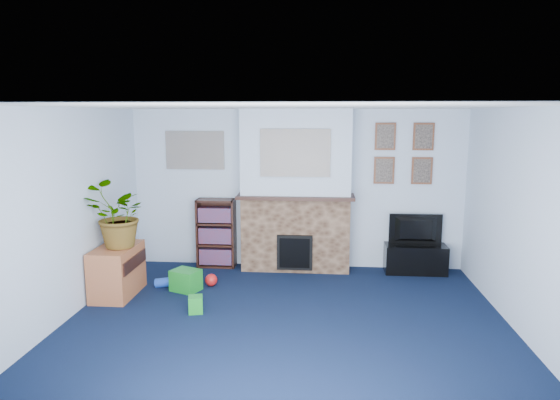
# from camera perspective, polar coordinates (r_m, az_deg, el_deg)

# --- Properties ---
(floor) EXTENTS (5.00, 4.50, 0.01)m
(floor) POSITION_cam_1_polar(r_m,az_deg,el_deg) (5.74, 0.63, -14.11)
(floor) COLOR black
(floor) RESTS_ON ground
(ceiling) EXTENTS (5.00, 4.50, 0.01)m
(ceiling) POSITION_cam_1_polar(r_m,az_deg,el_deg) (5.24, 0.68, 10.62)
(ceiling) COLOR white
(ceiling) RESTS_ON wall_back
(wall_back) EXTENTS (5.00, 0.04, 2.40)m
(wall_back) POSITION_cam_1_polar(r_m,az_deg,el_deg) (7.57, 1.90, 1.26)
(wall_back) COLOR silver
(wall_back) RESTS_ON ground
(wall_front) EXTENTS (5.00, 0.04, 2.40)m
(wall_front) POSITION_cam_1_polar(r_m,az_deg,el_deg) (3.21, -2.34, -10.77)
(wall_front) COLOR silver
(wall_front) RESTS_ON ground
(wall_left) EXTENTS (0.04, 4.50, 2.40)m
(wall_left) POSITION_cam_1_polar(r_m,az_deg,el_deg) (6.08, -23.58, -1.70)
(wall_left) COLOR silver
(wall_left) RESTS_ON ground
(wall_right) EXTENTS (0.04, 4.50, 2.40)m
(wall_right) POSITION_cam_1_polar(r_m,az_deg,el_deg) (5.75, 26.35, -2.51)
(wall_right) COLOR silver
(wall_right) RESTS_ON ground
(chimney_breast) EXTENTS (1.72, 0.50, 2.40)m
(chimney_breast) POSITION_cam_1_polar(r_m,az_deg,el_deg) (7.37, 1.81, 0.90)
(chimney_breast) COLOR brown
(chimney_breast) RESTS_ON ground
(collage_main) EXTENTS (1.00, 0.03, 0.68)m
(collage_main) POSITION_cam_1_polar(r_m,az_deg,el_deg) (7.10, 1.75, 5.40)
(collage_main) COLOR gray
(collage_main) RESTS_ON chimney_breast
(collage_left) EXTENTS (0.90, 0.03, 0.58)m
(collage_left) POSITION_cam_1_polar(r_m,az_deg,el_deg) (7.73, -9.69, 5.63)
(collage_left) COLOR gray
(collage_left) RESTS_ON wall_back
(portrait_tl) EXTENTS (0.30, 0.03, 0.40)m
(portrait_tl) POSITION_cam_1_polar(r_m,az_deg,el_deg) (7.52, 11.94, 7.12)
(portrait_tl) COLOR brown
(portrait_tl) RESTS_ON wall_back
(portrait_tr) EXTENTS (0.30, 0.03, 0.40)m
(portrait_tr) POSITION_cam_1_polar(r_m,az_deg,el_deg) (7.61, 16.08, 6.98)
(portrait_tr) COLOR brown
(portrait_tr) RESTS_ON wall_back
(portrait_bl) EXTENTS (0.30, 0.03, 0.40)m
(portrait_bl) POSITION_cam_1_polar(r_m,az_deg,el_deg) (7.56, 11.80, 3.34)
(portrait_bl) COLOR brown
(portrait_bl) RESTS_ON wall_back
(portrait_br) EXTENTS (0.30, 0.03, 0.40)m
(portrait_br) POSITION_cam_1_polar(r_m,az_deg,el_deg) (7.65, 15.90, 3.24)
(portrait_br) COLOR brown
(portrait_br) RESTS_ON wall_back
(tv_stand) EXTENTS (0.89, 0.38, 0.42)m
(tv_stand) POSITION_cam_1_polar(r_m,az_deg,el_deg) (7.69, 15.20, -6.40)
(tv_stand) COLOR black
(tv_stand) RESTS_ON ground
(television) EXTENTS (0.78, 0.11, 0.45)m
(television) POSITION_cam_1_polar(r_m,az_deg,el_deg) (7.60, 15.32, -3.32)
(television) COLOR black
(television) RESTS_ON tv_stand
(bookshelf) EXTENTS (0.58, 0.28, 1.05)m
(bookshelf) POSITION_cam_1_polar(r_m,az_deg,el_deg) (7.73, -7.28, -3.92)
(bookshelf) COLOR black
(bookshelf) RESTS_ON ground
(sideboard) EXTENTS (0.46, 0.83, 0.64)m
(sideboard) POSITION_cam_1_polar(r_m,az_deg,el_deg) (6.84, -18.10, -7.49)
(sideboard) COLOR #AC5D37
(sideboard) RESTS_ON ground
(potted_plant) EXTENTS (1.00, 1.00, 0.84)m
(potted_plant) POSITION_cam_1_polar(r_m,az_deg,el_deg) (6.60, -18.20, -1.69)
(potted_plant) COLOR #26661E
(potted_plant) RESTS_ON sideboard
(mantel_clock) EXTENTS (0.11, 0.07, 0.15)m
(mantel_clock) POSITION_cam_1_polar(r_m,az_deg,el_deg) (7.33, 1.63, 1.13)
(mantel_clock) COLOR gold
(mantel_clock) RESTS_ON chimney_breast
(mantel_candle) EXTENTS (0.05, 0.05, 0.14)m
(mantel_candle) POSITION_cam_1_polar(r_m,az_deg,el_deg) (7.31, 3.78, 1.18)
(mantel_candle) COLOR #B2BFC6
(mantel_candle) RESTS_ON chimney_breast
(mantel_teddy) EXTENTS (0.12, 0.12, 0.12)m
(mantel_teddy) POSITION_cam_1_polar(r_m,az_deg,el_deg) (7.38, -2.77, 1.14)
(mantel_teddy) COLOR gray
(mantel_teddy) RESTS_ON chimney_breast
(mantel_can) EXTENTS (0.06, 0.06, 0.12)m
(mantel_can) POSITION_cam_1_polar(r_m,az_deg,el_deg) (7.32, 7.28, 0.97)
(mantel_can) COLOR #198C26
(mantel_can) RESTS_ON chimney_breast
(green_crate) EXTENTS (0.43, 0.40, 0.28)m
(green_crate) POSITION_cam_1_polar(r_m,az_deg,el_deg) (6.84, -10.71, -9.00)
(green_crate) COLOR #198C26
(green_crate) RESTS_ON ground
(toy_ball) EXTENTS (0.17, 0.17, 0.17)m
(toy_ball) POSITION_cam_1_polar(r_m,az_deg,el_deg) (6.97, -7.87, -9.00)
(toy_ball) COLOR red
(toy_ball) RESTS_ON ground
(toy_block) EXTENTS (0.20, 0.20, 0.20)m
(toy_block) POSITION_cam_1_polar(r_m,az_deg,el_deg) (6.11, -9.62, -11.60)
(toy_block) COLOR #198C26
(toy_block) RESTS_ON ground
(toy_tube) EXTENTS (0.29, 0.13, 0.16)m
(toy_tube) POSITION_cam_1_polar(r_m,az_deg,el_deg) (7.03, -12.96, -9.15)
(toy_tube) COLOR blue
(toy_tube) RESTS_ON ground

